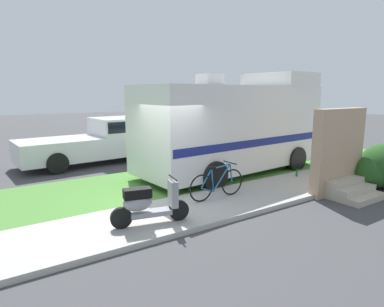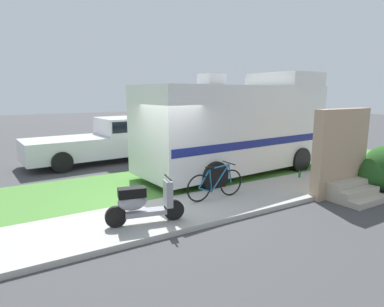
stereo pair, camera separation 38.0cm
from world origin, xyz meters
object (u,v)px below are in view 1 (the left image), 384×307
(scooter, at_px, (148,203))
(bottle_green, at_px, (297,173))
(bicycle, at_px, (217,184))
(motorhome_rv, at_px, (234,126))
(pickup_truck_near, at_px, (104,139))

(scooter, relative_size, bottle_green, 6.68)
(bicycle, bearing_deg, motorhome_rv, 41.97)
(scooter, height_order, bicycle, scooter)
(bottle_green, bearing_deg, pickup_truck_near, 124.03)
(motorhome_rv, height_order, bicycle, motorhome_rv)
(scooter, bearing_deg, bicycle, 14.03)
(scooter, distance_m, bottle_green, 5.90)
(scooter, relative_size, pickup_truck_near, 0.29)
(motorhome_rv, height_order, scooter, motorhome_rv)
(scooter, bearing_deg, bottle_green, 8.70)
(motorhome_rv, height_order, bottle_green, motorhome_rv)
(motorhome_rv, distance_m, scooter, 5.54)
(motorhome_rv, height_order, pickup_truck_near, motorhome_rv)
(bicycle, bearing_deg, bottle_green, 5.25)
(motorhome_rv, xyz_separation_m, pickup_truck_near, (-3.13, 4.48, -0.73))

